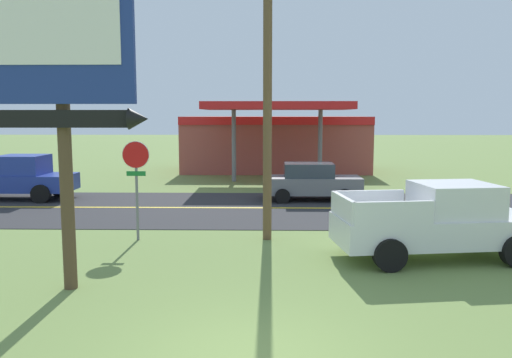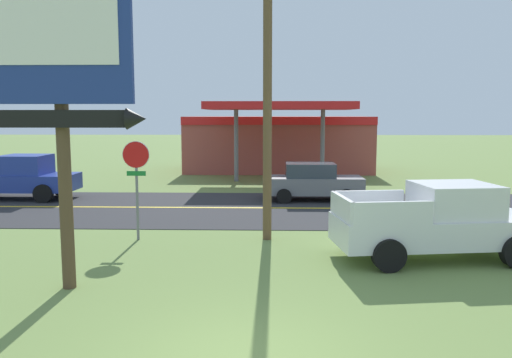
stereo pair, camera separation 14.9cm
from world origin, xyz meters
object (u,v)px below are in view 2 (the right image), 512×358
(pickup_blue_on_road, at_px, (18,178))
(car_grey_mid_lane, at_px, (313,182))
(stop_sign, at_px, (136,172))
(motel_sign, at_px, (61,78))
(utility_pole, at_px, (268,78))
(pickup_white_parked_on_lawn, at_px, (439,222))
(gas_station, at_px, (278,142))

(pickup_blue_on_road, distance_m, car_grey_mid_lane, 13.00)
(stop_sign, relative_size, pickup_blue_on_road, 0.57)
(motel_sign, bearing_deg, stop_sign, 86.00)
(pickup_blue_on_road, xyz_separation_m, car_grey_mid_lane, (13.00, 0.00, -0.13))
(motel_sign, distance_m, car_grey_mid_lane, 13.81)
(utility_pole, bearing_deg, pickup_white_parked_on_lawn, -24.22)
(gas_station, distance_m, pickup_white_parked_on_lawn, 21.70)
(utility_pole, height_order, pickup_white_parked_on_lawn, utility_pole)
(stop_sign, bearing_deg, pickup_blue_on_road, 134.46)
(motel_sign, bearing_deg, utility_pole, 48.36)
(stop_sign, bearing_deg, pickup_white_parked_on_lawn, -12.24)
(pickup_white_parked_on_lawn, height_order, pickup_blue_on_road, same)
(utility_pole, distance_m, pickup_white_parked_on_lawn, 6.18)
(gas_station, relative_size, pickup_white_parked_on_lawn, 2.22)
(pickup_blue_on_road, height_order, car_grey_mid_lane, pickup_blue_on_road)
(pickup_white_parked_on_lawn, bearing_deg, pickup_blue_on_road, 149.45)
(motel_sign, distance_m, gas_station, 24.61)
(stop_sign, height_order, gas_station, gas_station)
(stop_sign, xyz_separation_m, utility_pole, (3.85, 0.20, 2.74))
(stop_sign, height_order, pickup_blue_on_road, stop_sign)
(motel_sign, bearing_deg, pickup_white_parked_on_lawn, 17.33)
(gas_station, height_order, pickup_white_parked_on_lawn, gas_station)
(stop_sign, distance_m, utility_pole, 4.73)
(gas_station, xyz_separation_m, car_grey_mid_lane, (1.36, -12.16, -1.11))
(pickup_white_parked_on_lawn, distance_m, car_grey_mid_lane, 9.51)
(car_grey_mid_lane, bearing_deg, utility_pole, -104.97)
(gas_station, height_order, car_grey_mid_lane, gas_station)
(car_grey_mid_lane, bearing_deg, stop_sign, -128.07)
(gas_station, relative_size, pickup_blue_on_road, 2.31)
(motel_sign, bearing_deg, car_grey_mid_lane, 62.83)
(pickup_blue_on_road, relative_size, car_grey_mid_lane, 1.24)
(car_grey_mid_lane, bearing_deg, pickup_blue_on_road, -180.00)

